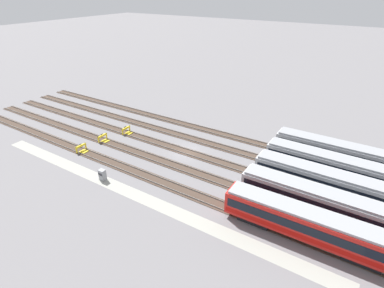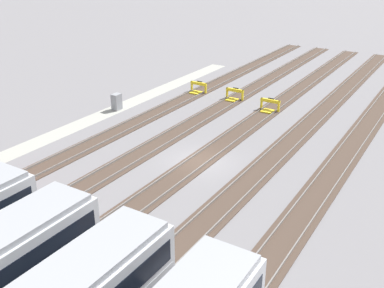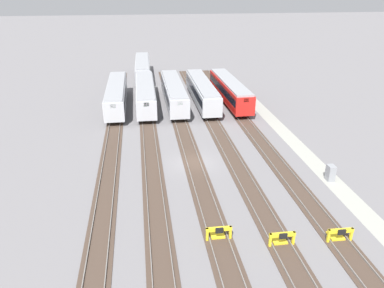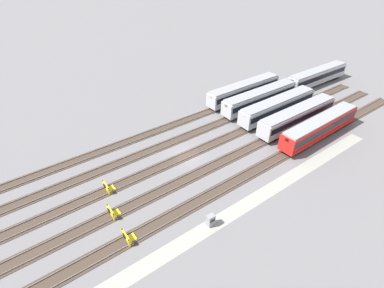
% 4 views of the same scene
% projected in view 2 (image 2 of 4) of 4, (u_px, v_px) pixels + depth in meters
% --- Properties ---
extents(ground_plane, '(400.00, 400.00, 0.00)m').
position_uv_depth(ground_plane, '(199.00, 161.00, 33.54)').
color(ground_plane, slate).
extents(service_walkway, '(54.00, 2.00, 0.01)m').
position_uv_depth(service_walkway, '(73.00, 127.00, 39.86)').
color(service_walkway, '#9E9E93').
rests_on(service_walkway, ground).
extents(rail_track_nearest, '(90.00, 2.23, 0.21)m').
position_uv_depth(rail_track_nearest, '(108.00, 136.00, 37.88)').
color(rail_track_nearest, '#47382D').
rests_on(rail_track_nearest, ground).
extents(rail_track_near_inner, '(90.00, 2.24, 0.21)m').
position_uv_depth(rail_track_near_inner, '(151.00, 148.00, 35.70)').
color(rail_track_near_inner, '#47382D').
rests_on(rail_track_near_inner, ground).
extents(rail_track_middle, '(90.00, 2.24, 0.21)m').
position_uv_depth(rail_track_middle, '(199.00, 161.00, 33.52)').
color(rail_track_middle, '#47382D').
rests_on(rail_track_middle, ground).
extents(rail_track_far_inner, '(90.00, 2.23, 0.21)m').
position_uv_depth(rail_track_far_inner, '(255.00, 176.00, 31.34)').
color(rail_track_far_inner, '#47382D').
rests_on(rail_track_far_inner, ground).
extents(rail_track_farthest, '(90.00, 2.23, 0.21)m').
position_uv_depth(rail_track_farthest, '(318.00, 193.00, 29.16)').
color(rail_track_farthest, '#47382D').
rests_on(rail_track_farthest, ground).
extents(bumper_stop_nearest_track, '(1.36, 2.01, 1.22)m').
position_uv_depth(bumper_stop_nearest_track, '(197.00, 88.00, 49.09)').
color(bumper_stop_nearest_track, yellow).
rests_on(bumper_stop_nearest_track, ground).
extents(bumper_stop_near_inner_track, '(1.34, 2.00, 1.22)m').
position_uv_depth(bumper_stop_near_inner_track, '(234.00, 95.00, 46.78)').
color(bumper_stop_near_inner_track, yellow).
rests_on(bumper_stop_near_inner_track, ground).
extents(bumper_stop_middle_track, '(1.35, 2.00, 1.22)m').
position_uv_depth(bumper_stop_middle_track, '(269.00, 106.00, 43.56)').
color(bumper_stop_middle_track, yellow).
rests_on(bumper_stop_middle_track, ground).
extents(electrical_cabinet, '(0.90, 0.73, 1.60)m').
position_uv_depth(electrical_cabinet, '(117.00, 102.00, 43.90)').
color(electrical_cabinet, gray).
rests_on(electrical_cabinet, ground).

